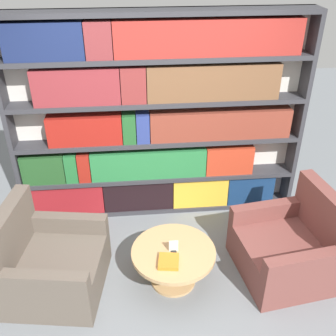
% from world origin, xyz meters
% --- Properties ---
extents(ground_plane, '(14.00, 14.00, 0.00)m').
position_xyz_m(ground_plane, '(0.00, 0.00, 0.00)').
color(ground_plane, slate).
extents(bookshelf, '(3.31, 0.30, 2.39)m').
position_xyz_m(bookshelf, '(-0.02, 1.50, 1.18)').
color(bookshelf, silver).
rests_on(bookshelf, ground_plane).
extents(armchair_left, '(1.02, 1.04, 0.90)m').
position_xyz_m(armchair_left, '(-1.16, 0.28, 0.29)').
color(armchair_left, brown).
rests_on(armchair_left, ground_plane).
extents(armchair_right, '(1.01, 1.03, 0.90)m').
position_xyz_m(armchair_right, '(1.23, 0.28, 0.29)').
color(armchair_right, brown).
rests_on(armchair_right, ground_plane).
extents(coffee_table, '(0.82, 0.82, 0.40)m').
position_xyz_m(coffee_table, '(0.04, 0.24, 0.29)').
color(coffee_table, tan).
rests_on(coffee_table, ground_plane).
extents(table_sign, '(0.09, 0.06, 0.12)m').
position_xyz_m(table_sign, '(0.04, 0.24, 0.45)').
color(table_sign, black).
rests_on(table_sign, coffee_table).
extents(stray_book, '(0.22, 0.23, 0.04)m').
position_xyz_m(stray_book, '(-0.03, 0.08, 0.42)').
color(stray_book, orange).
rests_on(stray_book, coffee_table).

